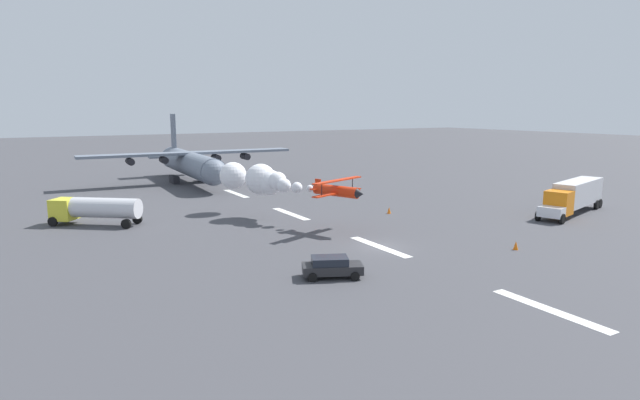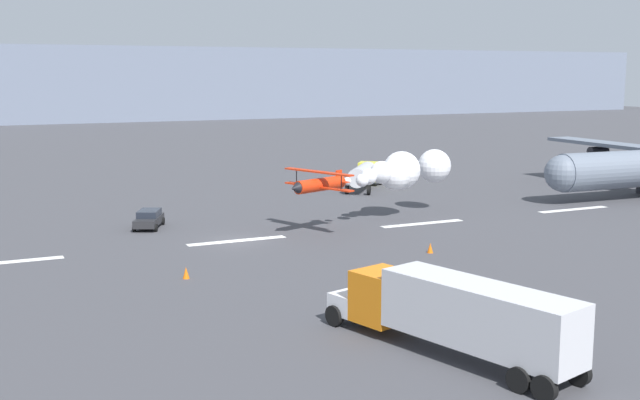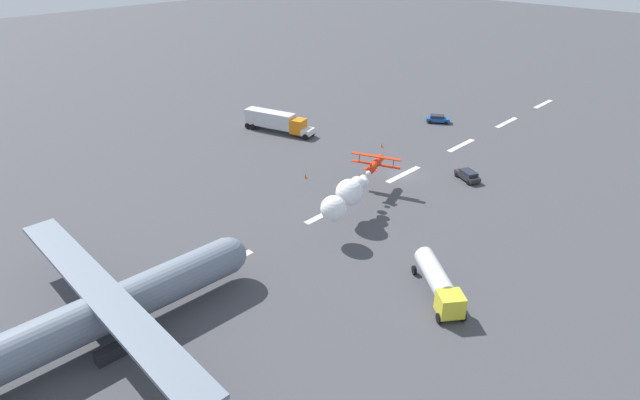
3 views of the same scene
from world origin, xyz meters
TOP-DOWN VIEW (x-y plane):
  - ground_plane at (0.00, 0.00)m, footprint 440.00×440.00m
  - runway_stripe_0 at (-51.12, 0.00)m, footprint 8.00×0.90m
  - runway_stripe_1 at (-34.08, 0.00)m, footprint 8.00×0.90m
  - runway_stripe_2 at (-17.04, 0.00)m, footprint 8.00×0.90m
  - runway_stripe_3 at (0.00, 0.00)m, footprint 8.00×0.90m
  - runway_stripe_4 at (17.04, 0.00)m, footprint 8.00×0.90m
  - runway_stripe_5 at (34.08, 0.00)m, footprint 8.00×0.90m
  - cargo_transport_plane at (47.13, 2.34)m, footprint 28.08×34.04m
  - stunt_biplane_red at (17.00, 3.61)m, footprint 19.07×10.28m
  - semi_truck_orange at (0.80, -28.40)m, footprint 6.48×13.97m
  - fuel_tanker_truck at (22.09, 20.26)m, footprint 7.70×8.82m
  - followme_car_yellow at (-24.57, -9.72)m, footprint 3.96×4.66m
  - airport_staff_sedan at (-5.06, 8.09)m, footprint 3.44×4.66m
  - traffic_cone_near at (-6.70, -9.53)m, footprint 0.44×0.44m
  - traffic_cone_far at (11.44, -9.92)m, footprint 0.44×0.44m

SIDE VIEW (x-z plane):
  - ground_plane at x=0.00m, z-range 0.00..0.00m
  - runway_stripe_0 at x=-51.12m, z-range 0.00..0.01m
  - runway_stripe_1 at x=-34.08m, z-range 0.00..0.01m
  - runway_stripe_2 at x=-17.04m, z-range 0.00..0.01m
  - runway_stripe_3 at x=0.00m, z-range 0.00..0.01m
  - runway_stripe_4 at x=17.04m, z-range 0.00..0.01m
  - runway_stripe_5 at x=34.08m, z-range 0.00..0.01m
  - traffic_cone_near at x=-6.70m, z-range 0.00..0.75m
  - traffic_cone_far at x=11.44m, z-range 0.00..0.75m
  - airport_staff_sedan at x=-5.06m, z-range 0.05..1.57m
  - followme_car_yellow at x=-24.57m, z-range 0.05..1.57m
  - fuel_tanker_truck at x=22.09m, z-range 0.30..3.20m
  - semi_truck_orange at x=0.80m, z-range 0.27..3.97m
  - cargo_transport_plane at x=47.13m, z-range -2.22..8.87m
  - stunt_biplane_red at x=17.00m, z-range 2.50..5.93m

